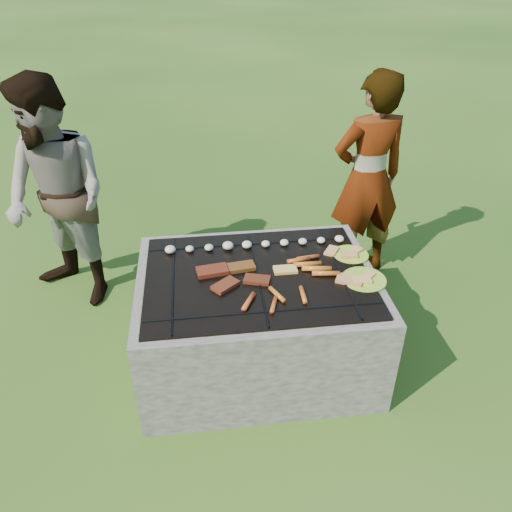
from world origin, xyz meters
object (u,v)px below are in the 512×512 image
at_px(fire_pit, 257,322).
at_px(plate_near, 364,280).
at_px(cook, 368,179).
at_px(bystander, 58,198).
at_px(plate_far, 351,254).

relative_size(fire_pit, plate_near, 5.18).
bearing_deg(plate_near, cook, 71.92).
xyz_separation_m(fire_pit, cook, (0.88, 0.88, 0.46)).
relative_size(fire_pit, bystander, 0.86).
bearing_deg(fire_pit, cook, 44.86).
xyz_separation_m(plate_far, plate_near, (-0.00, -0.25, -0.00)).
bearing_deg(plate_near, fire_pit, 168.39).
distance_m(fire_pit, bystander, 1.49).
bearing_deg(plate_near, bystander, 152.44).
bearing_deg(plate_far, cook, 66.46).
relative_size(plate_near, cook, 0.17).
distance_m(plate_far, bystander, 1.86).
bearing_deg(bystander, fire_pit, 6.63).
bearing_deg(fire_pit, plate_far, 13.72).
distance_m(cook, bystander, 2.06).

